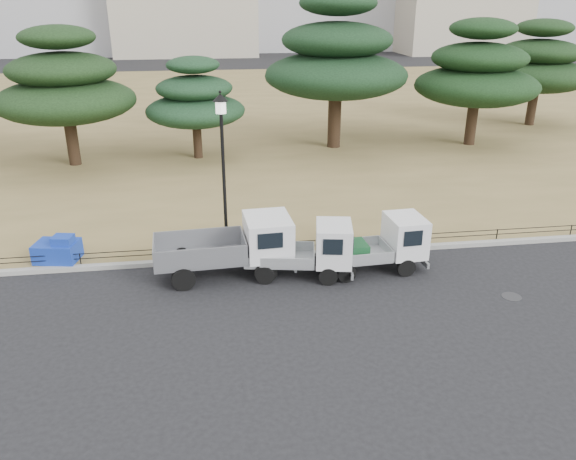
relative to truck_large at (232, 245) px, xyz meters
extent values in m
plane|color=black|center=(1.90, -1.57, -1.07)|extent=(220.00, 220.00, 0.00)
cube|color=olive|center=(1.90, 29.03, -1.00)|extent=(120.00, 56.00, 0.15)
cube|color=gray|center=(1.90, 1.03, -0.99)|extent=(120.00, 0.25, 0.16)
cylinder|color=black|center=(1.01, -0.76, -0.70)|extent=(0.76, 0.19, 0.75)
cylinder|color=black|center=(0.92, 0.87, -0.70)|extent=(0.76, 0.19, 0.75)
cylinder|color=black|center=(-1.59, -0.91, -0.70)|extent=(0.76, 0.19, 0.75)
cylinder|color=black|center=(-1.68, 0.72, -0.70)|extent=(0.76, 0.19, 0.75)
cube|color=#2D2D30|center=(-0.30, -0.02, -0.50)|extent=(4.25, 1.14, 0.13)
cube|color=slate|center=(-1.05, -0.06, -0.07)|extent=(3.01, 1.81, 0.73)
cube|color=silver|center=(1.18, 0.07, 0.21)|extent=(1.56, 1.87, 1.29)
cylinder|color=black|center=(2.96, -1.20, -0.77)|extent=(0.62, 0.27, 0.60)
cylinder|color=black|center=(3.20, 0.11, -0.77)|extent=(0.62, 0.27, 0.60)
cylinder|color=black|center=(0.98, -0.84, -0.77)|extent=(0.62, 0.27, 0.60)
cylinder|color=black|center=(1.22, 0.47, -0.77)|extent=(0.62, 0.27, 0.60)
cube|color=#2D2D30|center=(2.12, -0.37, -0.63)|extent=(3.34, 1.32, 0.14)
cube|color=#A2A5A9|center=(1.54, -0.26, -0.36)|extent=(2.46, 1.76, 0.40)
cube|color=silver|center=(3.25, -0.58, 0.09)|extent=(1.38, 1.67, 1.30)
cube|color=#1B612F|center=(1.32, -0.22, -0.26)|extent=(1.38, 1.10, 0.44)
cylinder|color=black|center=(5.63, -0.95, -0.77)|extent=(0.62, 0.20, 0.61)
cylinder|color=black|center=(5.55, 0.39, -0.77)|extent=(0.62, 0.20, 0.61)
cylinder|color=black|center=(3.59, -1.08, -0.77)|extent=(0.62, 0.20, 0.61)
cylinder|color=black|center=(3.51, 0.27, -0.77)|extent=(0.62, 0.20, 0.61)
cube|color=#2D2D30|center=(4.60, -0.34, -0.62)|extent=(3.34, 0.96, 0.14)
cube|color=#A3A6AA|center=(4.00, -0.38, -0.35)|extent=(2.36, 1.53, 0.41)
cube|color=silver|center=(5.76, -0.27, 0.09)|extent=(1.24, 1.58, 1.30)
cube|color=#154B25|center=(3.77, -0.39, -0.25)|extent=(1.30, 0.98, 0.45)
cylinder|color=black|center=(-0.14, 1.33, -0.85)|extent=(0.42, 0.42, 0.15)
cylinder|color=black|center=(-0.14, 1.33, 1.63)|extent=(0.12, 0.12, 4.79)
cylinder|color=white|center=(-0.14, 1.33, 4.22)|extent=(0.38, 0.38, 0.38)
cone|color=black|center=(-0.14, 1.33, 4.53)|extent=(0.50, 0.50, 0.24)
cylinder|color=black|center=(1.90, 1.18, -0.72)|extent=(38.00, 0.03, 0.03)
cylinder|color=black|center=(1.90, 1.18, -0.54)|extent=(38.00, 0.03, 0.03)
cylinder|color=black|center=(1.90, 1.18, -0.72)|extent=(0.04, 0.04, 0.40)
cube|color=#1739B2|center=(-5.92, 1.63, -0.60)|extent=(1.58, 1.28, 0.65)
cube|color=#1739B2|center=(-5.64, 1.49, -0.13)|extent=(0.75, 0.68, 0.28)
cylinder|color=#2D2D30|center=(8.40, -2.77, -1.07)|extent=(0.60, 0.60, 0.01)
cylinder|color=black|center=(-7.81, 14.13, 0.47)|extent=(0.63, 0.63, 2.80)
ellipsoid|color=black|center=(-7.81, 14.13, 2.50)|extent=(7.18, 7.18, 2.30)
ellipsoid|color=black|center=(-7.81, 14.13, 4.07)|extent=(5.48, 5.48, 1.75)
ellipsoid|color=black|center=(-7.81, 14.13, 5.65)|extent=(3.78, 3.78, 1.21)
cylinder|color=black|center=(-1.19, 14.60, 0.16)|extent=(0.49, 0.49, 2.16)
ellipsoid|color=#17341D|center=(-1.19, 14.60, 1.72)|extent=(5.45, 5.45, 1.74)
ellipsoid|color=#17341D|center=(-1.19, 14.60, 2.94)|extent=(4.16, 4.16, 1.33)
ellipsoid|color=#17341D|center=(-1.19, 14.60, 4.16)|extent=(2.87, 2.87, 0.92)
cylinder|color=black|center=(6.95, 15.99, 0.80)|extent=(0.78, 0.78, 3.46)
ellipsoid|color=black|center=(6.95, 15.99, 3.31)|extent=(8.32, 8.32, 2.66)
ellipsoid|color=black|center=(6.95, 15.99, 5.25)|extent=(6.35, 6.35, 2.03)
ellipsoid|color=black|center=(6.95, 15.99, 7.20)|extent=(4.39, 4.39, 1.40)
cylinder|color=black|center=(15.40, 15.42, 0.51)|extent=(0.65, 0.65, 2.88)
ellipsoid|color=black|center=(15.40, 15.42, 2.60)|extent=(7.30, 7.30, 2.34)
ellipsoid|color=black|center=(15.40, 15.42, 4.22)|extent=(5.58, 5.58, 1.78)
ellipsoid|color=black|center=(15.40, 15.42, 5.84)|extent=(3.85, 3.85, 1.23)
cylinder|color=black|center=(22.23, 20.34, 0.47)|extent=(0.63, 0.63, 2.78)
ellipsoid|color=black|center=(22.23, 20.34, 2.48)|extent=(7.10, 7.10, 2.27)
ellipsoid|color=black|center=(22.23, 20.34, 4.05)|extent=(5.42, 5.42, 1.74)
ellipsoid|color=black|center=(22.23, 20.34, 5.61)|extent=(3.74, 3.74, 1.20)
camera|label=1|loc=(-0.58, -16.80, 7.41)|focal=35.00mm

